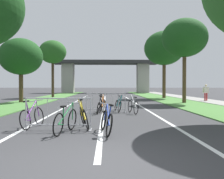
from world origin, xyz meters
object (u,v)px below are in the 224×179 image
Objects in this scene: crowd_barrier_nearest at (58,114)px; bicycle_purple_5 at (32,117)px; bicycle_black_0 at (100,106)px; tree_left_oak_near at (53,52)px; bicycle_silver_4 at (133,106)px; pedestrian_with_backpack at (206,91)px; bicycle_teal_2 at (118,105)px; crowd_barrier_second at (106,103)px; bicycle_blue_3 at (107,121)px; bicycle_green_1 at (66,121)px; tree_right_pine_far at (164,48)px; bicycle_orange_7 at (103,105)px; tree_left_oak_mid at (21,57)px; bicycle_yellow_6 at (84,116)px; tree_right_maple_mid at (184,38)px.

bicycle_purple_5 is (-0.98, 0.48, -0.14)m from crowd_barrier_nearest.
crowd_barrier_nearest is at bearing -98.10° from bicycle_black_0.
tree_left_oak_near is 4.12× the size of bicycle_silver_4.
crowd_barrier_nearest is at bearing -129.05° from pedestrian_with_backpack.
crowd_barrier_second is at bearing 27.03° from bicycle_teal_2.
bicycle_black_0 reaches higher than bicycle_blue_3.
bicycle_green_1 is 1.02× the size of bicycle_silver_4.
tree_right_pine_far reaches higher than bicycle_orange_7.
crowd_barrier_second is 5.23m from bicycle_purple_5.
tree_left_oak_mid reaches higher than bicycle_yellow_6.
bicycle_black_0 is 1.04× the size of bicycle_purple_5.
bicycle_blue_3 is 1.03× the size of bicycle_yellow_6.
crowd_barrier_second is at bearing 91.56° from bicycle_green_1.
crowd_barrier_nearest is 5.64m from bicycle_orange_7.
bicycle_teal_2 is at bearing 47.02° from bicycle_black_0.
bicycle_orange_7 is (1.07, 5.93, 0.00)m from bicycle_green_1.
tree_right_maple_mid is 15.05m from bicycle_green_1.
tree_right_pine_far reaches higher than bicycle_blue_3.
bicycle_black_0 is at bearing 73.60° from bicycle_purple_5.
bicycle_orange_7 is at bearing 141.12° from bicycle_silver_4.
bicycle_green_1 reaches higher than bicycle_blue_3.
bicycle_silver_4 is (7.83, -16.56, -5.04)m from tree_left_oak_near.
crowd_barrier_second reaches higher than bicycle_orange_7.
bicycle_blue_3 is at bearing 76.50° from bicycle_teal_2.
bicycle_green_1 is at bearing -111.55° from tree_right_pine_far.
tree_left_oak_near is at bearing 170.63° from tree_right_pine_far.
crowd_barrier_nearest is at bearing 150.58° from bicycle_blue_3.
pedestrian_with_backpack is at bearing 38.60° from tree_right_maple_mid.
bicycle_silver_4 is 1.07× the size of pedestrian_with_backpack.
bicycle_blue_3 is at bearing 8.11° from bicycle_green_1.
bicycle_blue_3 is at bearing -108.24° from tree_right_pine_far.
bicycle_teal_2 is at bearing 61.28° from bicycle_yellow_6.
bicycle_yellow_6 is at bearing -89.84° from bicycle_orange_7.
crowd_barrier_nearest reaches higher than bicycle_purple_5.
crowd_barrier_nearest reaches higher than bicycle_green_1.
pedestrian_with_backpack is (9.17, 8.27, 0.57)m from bicycle_orange_7.
tree_left_oak_near is 3.94× the size of bicycle_orange_7.
pedestrian_with_backpack is at bearing 43.74° from crowd_barrier_second.
tree_left_oak_near is at bearing -73.20° from bicycle_teal_2.
tree_right_maple_mid is at bearing -140.75° from bicycle_teal_2.
tree_left_oak_mid is at bearing 104.75° from bicycle_yellow_6.
bicycle_blue_3 is 2.75m from bicycle_purple_5.
crowd_barrier_nearest is (-8.05, -19.10, -5.10)m from tree_right_pine_far.
tree_left_oak_near is 17.76m from pedestrian_with_backpack.
crowd_barrier_nearest is 0.58m from bicycle_green_1.
tree_left_oak_near reaches higher than bicycle_yellow_6.
tree_left_oak_mid is 13.60m from tree_right_maple_mid.
bicycle_teal_2 is (7.10, -15.69, -5.07)m from tree_left_oak_near.
tree_left_oak_mid is at bearing -154.26° from tree_right_pine_far.
tree_right_maple_mid is at bearing -91.22° from tree_right_pine_far.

